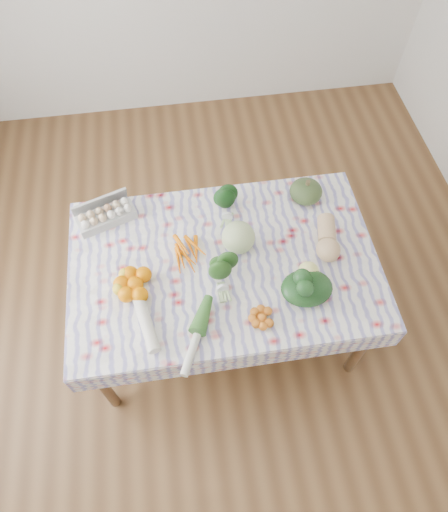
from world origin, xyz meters
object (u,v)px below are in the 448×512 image
(butternut_squash, at_px, (328,238))
(kabocha_squash, at_px, (306,191))
(egg_carton, at_px, (106,216))
(cabbage, at_px, (238,237))
(grapefruit, at_px, (308,272))
(dining_table, at_px, (224,270))

(butternut_squash, bearing_deg, kabocha_squash, 108.66)
(egg_carton, height_order, cabbage, cabbage)
(butternut_squash, distance_m, grapefruit, 0.24)
(grapefruit, bearing_deg, butternut_squash, 50.47)
(kabocha_squash, relative_size, grapefruit, 1.74)
(dining_table, relative_size, kabocha_squash, 8.49)
(butternut_squash, bearing_deg, cabbage, -173.99)
(dining_table, height_order, grapefruit, grapefruit)
(egg_carton, distance_m, grapefruit, 1.16)
(dining_table, xyz_separation_m, kabocha_squash, (0.53, 0.37, 0.15))
(dining_table, relative_size, butternut_squash, 5.77)
(butternut_squash, bearing_deg, dining_table, -164.53)
(kabocha_squash, bearing_deg, butternut_squash, -83.82)
(cabbage, height_order, butternut_squash, cabbage)
(grapefruit, bearing_deg, dining_table, 159.41)
(cabbage, bearing_deg, grapefruit, -36.39)
(egg_carton, xyz_separation_m, kabocha_squash, (1.15, -0.00, 0.02))
(kabocha_squash, relative_size, cabbage, 1.05)
(dining_table, distance_m, grapefruit, 0.47)
(egg_carton, relative_size, cabbage, 1.80)
(dining_table, xyz_separation_m, grapefruit, (0.42, -0.16, 0.14))
(grapefruit, bearing_deg, cabbage, 143.61)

